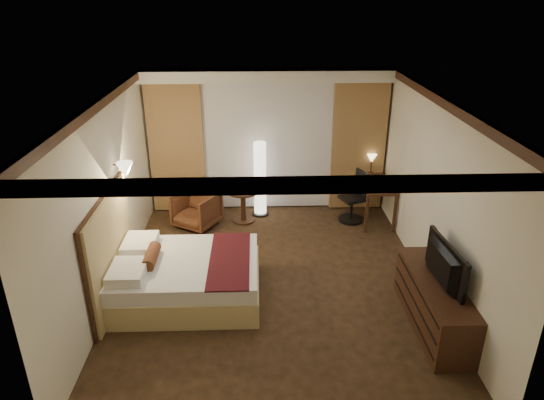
{
  "coord_description": "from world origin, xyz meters",
  "views": [
    {
      "loc": [
        -0.22,
        -6.07,
        4.0
      ],
      "look_at": [
        0.0,
        0.4,
        1.15
      ],
      "focal_mm": 32.0,
      "sensor_mm": 36.0,
      "label": 1
    }
  ],
  "objects_px": {
    "dresser": "(434,303)",
    "television": "(438,261)",
    "bed": "(188,278)",
    "office_chair": "(352,197)",
    "armchair": "(196,208)",
    "floor_lamp": "(260,179)",
    "side_table": "(243,206)",
    "desk": "(374,201)"
  },
  "relations": [
    {
      "from": "dresser",
      "to": "television",
      "type": "height_order",
      "value": "television"
    },
    {
      "from": "bed",
      "to": "office_chair",
      "type": "bearing_deg",
      "value": 40.33
    },
    {
      "from": "armchair",
      "to": "television",
      "type": "bearing_deg",
      "value": -11.22
    },
    {
      "from": "floor_lamp",
      "to": "office_chair",
      "type": "height_order",
      "value": "floor_lamp"
    },
    {
      "from": "office_chair",
      "to": "television",
      "type": "distance_m",
      "value": 3.15
    },
    {
      "from": "armchair",
      "to": "side_table",
      "type": "xyz_separation_m",
      "value": [
        0.84,
        0.18,
        -0.05
      ]
    },
    {
      "from": "desk",
      "to": "office_chair",
      "type": "relative_size",
      "value": 1.21
    },
    {
      "from": "floor_lamp",
      "to": "television",
      "type": "bearing_deg",
      "value": -58.08
    },
    {
      "from": "floor_lamp",
      "to": "armchair",
      "type": "bearing_deg",
      "value": -158.29
    },
    {
      "from": "bed",
      "to": "side_table",
      "type": "bearing_deg",
      "value": 72.94
    },
    {
      "from": "television",
      "to": "office_chair",
      "type": "bearing_deg",
      "value": 3.85
    },
    {
      "from": "bed",
      "to": "floor_lamp",
      "type": "bearing_deg",
      "value": 68.48
    },
    {
      "from": "armchair",
      "to": "desk",
      "type": "xyz_separation_m",
      "value": [
        3.26,
        0.18,
        0.02
      ]
    },
    {
      "from": "floor_lamp",
      "to": "office_chair",
      "type": "relative_size",
      "value": 1.5
    },
    {
      "from": "armchair",
      "to": "side_table",
      "type": "bearing_deg",
      "value": 43.06
    },
    {
      "from": "television",
      "to": "armchair",
      "type": "bearing_deg",
      "value": 43.72
    },
    {
      "from": "bed",
      "to": "armchair",
      "type": "distance_m",
      "value": 2.19
    },
    {
      "from": "armchair",
      "to": "floor_lamp",
      "type": "height_order",
      "value": "floor_lamp"
    },
    {
      "from": "bed",
      "to": "dresser",
      "type": "distance_m",
      "value": 3.29
    },
    {
      "from": "side_table",
      "to": "dresser",
      "type": "relative_size",
      "value": 0.36
    },
    {
      "from": "bed",
      "to": "floor_lamp",
      "type": "xyz_separation_m",
      "value": [
        1.04,
        2.65,
        0.43
      ]
    },
    {
      "from": "side_table",
      "to": "desk",
      "type": "height_order",
      "value": "desk"
    },
    {
      "from": "side_table",
      "to": "floor_lamp",
      "type": "xyz_separation_m",
      "value": [
        0.32,
        0.28,
        0.42
      ]
    },
    {
      "from": "side_table",
      "to": "office_chair",
      "type": "distance_m",
      "value": 2.01
    },
    {
      "from": "armchair",
      "to": "television",
      "type": "xyz_separation_m",
      "value": [
        3.28,
        -2.95,
        0.61
      ]
    },
    {
      "from": "bed",
      "to": "dresser",
      "type": "bearing_deg",
      "value": -13.48
    },
    {
      "from": "dresser",
      "to": "desk",
      "type": "bearing_deg",
      "value": 90.91
    },
    {
      "from": "bed",
      "to": "office_chair",
      "type": "relative_size",
      "value": 2.05
    },
    {
      "from": "dresser",
      "to": "television",
      "type": "relative_size",
      "value": 1.69
    },
    {
      "from": "desk",
      "to": "television",
      "type": "height_order",
      "value": "television"
    },
    {
      "from": "desk",
      "to": "office_chair",
      "type": "distance_m",
      "value": 0.44
    },
    {
      "from": "bed",
      "to": "dresser",
      "type": "xyz_separation_m",
      "value": [
        3.2,
        -0.77,
        0.05
      ]
    },
    {
      "from": "desk",
      "to": "television",
      "type": "relative_size",
      "value": 1.15
    },
    {
      "from": "desk",
      "to": "office_chair",
      "type": "bearing_deg",
      "value": -173.23
    },
    {
      "from": "bed",
      "to": "side_table",
      "type": "height_order",
      "value": "side_table"
    },
    {
      "from": "bed",
      "to": "side_table",
      "type": "distance_m",
      "value": 2.48
    },
    {
      "from": "armchair",
      "to": "side_table",
      "type": "distance_m",
      "value": 0.86
    },
    {
      "from": "armchair",
      "to": "dresser",
      "type": "height_order",
      "value": "armchair"
    },
    {
      "from": "side_table",
      "to": "desk",
      "type": "xyz_separation_m",
      "value": [
        2.42,
        -0.0,
        0.07
      ]
    },
    {
      "from": "side_table",
      "to": "armchair",
      "type": "bearing_deg",
      "value": -167.71
    },
    {
      "from": "armchair",
      "to": "desk",
      "type": "relative_size",
      "value": 0.61
    },
    {
      "from": "dresser",
      "to": "side_table",
      "type": "bearing_deg",
      "value": 128.26
    }
  ]
}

